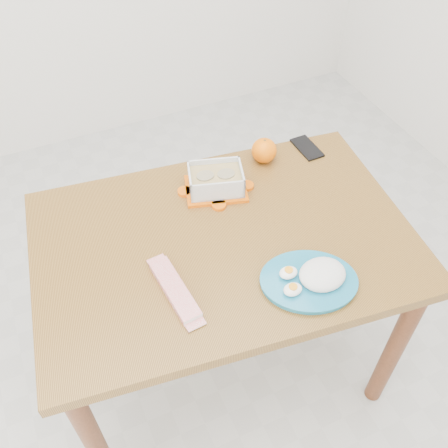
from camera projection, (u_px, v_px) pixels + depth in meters
name	position (u px, v px, depth m)	size (l,w,h in m)	color
ground	(208.00, 370.00, 2.02)	(3.50, 3.50, 0.00)	#B7B7B2
dining_table	(224.00, 260.00, 1.58)	(1.21, 0.88, 0.75)	olive
food_container	(216.00, 181.00, 1.62)	(0.23, 0.20, 0.08)	#ED5F07
orange_fruit	(264.00, 150.00, 1.72)	(0.09, 0.09, 0.09)	orange
rice_plate	(313.00, 278.00, 1.37)	(0.35, 0.35, 0.07)	teal
candy_bar	(175.00, 289.00, 1.36)	(0.22, 0.06, 0.02)	red
smartphone	(307.00, 148.00, 1.79)	(0.07, 0.13, 0.01)	black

